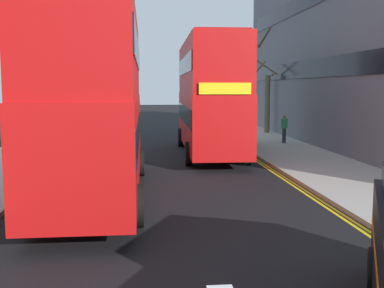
{
  "coord_description": "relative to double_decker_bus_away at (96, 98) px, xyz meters",
  "views": [
    {
      "loc": [
        -0.78,
        -1.82,
        3.34
      ],
      "look_at": [
        0.5,
        11.0,
        1.8
      ],
      "focal_mm": 44.53,
      "sensor_mm": 36.0,
      "label": 1
    }
  ],
  "objects": [
    {
      "name": "sidewalk_right",
      "position": [
        8.72,
        3.24,
        -2.96
      ],
      "size": [
        4.0,
        80.0,
        0.14
      ],
      "primitive_type": "cube",
      "color": "#ADA89E",
      "rests_on": "ground"
    },
    {
      "name": "kerb_line_outer",
      "position": [
        6.62,
        1.24,
        -3.03
      ],
      "size": [
        0.1,
        56.0,
        0.01
      ],
      "primitive_type": "cube",
      "color": "yellow",
      "rests_on": "ground"
    },
    {
      "name": "kerb_line_inner",
      "position": [
        6.46,
        1.24,
        -3.03
      ],
      "size": [
        0.1,
        56.0,
        0.01
      ],
      "primitive_type": "cube",
      "color": "yellow",
      "rests_on": "ground"
    },
    {
      "name": "double_decker_bus_away",
      "position": [
        0.0,
        0.0,
        0.0
      ],
      "size": [
        2.81,
        10.81,
        5.64
      ],
      "color": "#B20F0F",
      "rests_on": "ground"
    },
    {
      "name": "double_decker_bus_oncoming",
      "position": [
        4.64,
        8.77,
        0.0
      ],
      "size": [
        3.0,
        10.86,
        5.64
      ],
      "color": "#B20F0F",
      "rests_on": "ground"
    },
    {
      "name": "pedestrian_far",
      "position": [
        9.44,
        12.04,
        -2.04
      ],
      "size": [
        0.34,
        0.22,
        1.62
      ],
      "color": "#2D2D38",
      "rests_on": "sidewalk_right"
    },
    {
      "name": "street_tree_near",
      "position": [
        10.1,
        18.48,
        -0.59
      ],
      "size": [
        2.09,
        2.09,
        5.13
      ],
      "color": "#6B6047",
      "rests_on": "sidewalk_right"
    },
    {
      "name": "street_tree_mid",
      "position": [
        7.48,
        11.78,
        0.12
      ],
      "size": [
        1.61,
        1.56,
        6.5
      ],
      "color": "#6B6047",
      "rests_on": "sidewalk_right"
    }
  ]
}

